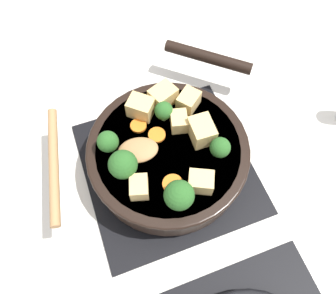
% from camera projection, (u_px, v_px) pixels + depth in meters
% --- Properties ---
extents(ground_plane, '(2.40, 2.40, 0.00)m').
position_uv_depth(ground_plane, '(168.00, 168.00, 0.63)').
color(ground_plane, white).
extents(front_burner_grate, '(0.31, 0.31, 0.03)m').
position_uv_depth(front_burner_grate, '(168.00, 165.00, 0.62)').
color(front_burner_grate, black).
rests_on(front_burner_grate, ground_plane).
extents(skillet_pan, '(0.37, 0.38, 0.06)m').
position_uv_depth(skillet_pan, '(169.00, 153.00, 0.58)').
color(skillet_pan, black).
rests_on(skillet_pan, front_burner_grate).
extents(wooden_spoon, '(0.20, 0.21, 0.02)m').
position_uv_depth(wooden_spoon, '(93.00, 157.00, 0.54)').
color(wooden_spoon, '#A87A4C').
rests_on(wooden_spoon, skillet_pan).
extents(tofu_cube_center_large, '(0.04, 0.05, 0.04)m').
position_uv_depth(tofu_cube_center_large, '(202.00, 131.00, 0.55)').
color(tofu_cube_center_large, '#DBB770').
rests_on(tofu_cube_center_large, skillet_pan).
extents(tofu_cube_near_handle, '(0.05, 0.05, 0.04)m').
position_uv_depth(tofu_cube_near_handle, '(163.00, 96.00, 0.58)').
color(tofu_cube_near_handle, '#DBB770').
rests_on(tofu_cube_near_handle, skillet_pan).
extents(tofu_cube_east_chunk, '(0.04, 0.04, 0.03)m').
position_uv_depth(tofu_cube_east_chunk, '(139.00, 187.00, 0.51)').
color(tofu_cube_east_chunk, '#DBB770').
rests_on(tofu_cube_east_chunk, skillet_pan).
extents(tofu_cube_west_chunk, '(0.04, 0.04, 0.03)m').
position_uv_depth(tofu_cube_west_chunk, '(179.00, 121.00, 0.56)').
color(tofu_cube_west_chunk, '#DBB770').
rests_on(tofu_cube_west_chunk, skillet_pan).
extents(tofu_cube_back_piece, '(0.05, 0.05, 0.03)m').
position_uv_depth(tofu_cube_back_piece, '(189.00, 101.00, 0.58)').
color(tofu_cube_back_piece, '#DBB770').
rests_on(tofu_cube_back_piece, skillet_pan).
extents(tofu_cube_front_piece, '(0.06, 0.05, 0.03)m').
position_uv_depth(tofu_cube_front_piece, '(141.00, 107.00, 0.57)').
color(tofu_cube_front_piece, '#DBB770').
rests_on(tofu_cube_front_piece, skillet_pan).
extents(tofu_cube_mid_small, '(0.05, 0.04, 0.03)m').
position_uv_depth(tofu_cube_mid_small, '(201.00, 182.00, 0.51)').
color(tofu_cube_mid_small, '#DBB770').
rests_on(tofu_cube_mid_small, skillet_pan).
extents(broccoli_floret_near_spoon, '(0.05, 0.05, 0.05)m').
position_uv_depth(broccoli_floret_near_spoon, '(123.00, 165.00, 0.51)').
color(broccoli_floret_near_spoon, '#709956').
rests_on(broccoli_floret_near_spoon, skillet_pan).
extents(broccoli_floret_center_top, '(0.03, 0.03, 0.04)m').
position_uv_depth(broccoli_floret_center_top, '(164.00, 111.00, 0.56)').
color(broccoli_floret_center_top, '#709956').
rests_on(broccoli_floret_center_top, skillet_pan).
extents(broccoli_floret_east_rim, '(0.04, 0.04, 0.04)m').
position_uv_depth(broccoli_floret_east_rim, '(108.00, 142.00, 0.53)').
color(broccoli_floret_east_rim, '#709956').
rests_on(broccoli_floret_east_rim, skillet_pan).
extents(broccoli_floret_west_rim, '(0.03, 0.03, 0.04)m').
position_uv_depth(broccoli_floret_west_rim, '(220.00, 148.00, 0.53)').
color(broccoli_floret_west_rim, '#709956').
rests_on(broccoli_floret_west_rim, skillet_pan).
extents(broccoli_floret_north_edge, '(0.05, 0.05, 0.05)m').
position_uv_depth(broccoli_floret_north_edge, '(179.00, 195.00, 0.49)').
color(broccoli_floret_north_edge, '#709956').
rests_on(broccoli_floret_north_edge, skillet_pan).
extents(carrot_slice_orange_thin, '(0.03, 0.03, 0.01)m').
position_uv_depth(carrot_slice_orange_thin, '(157.00, 135.00, 0.57)').
color(carrot_slice_orange_thin, orange).
rests_on(carrot_slice_orange_thin, skillet_pan).
extents(carrot_slice_near_center, '(0.03, 0.03, 0.01)m').
position_uv_depth(carrot_slice_near_center, '(138.00, 126.00, 0.57)').
color(carrot_slice_near_center, orange).
rests_on(carrot_slice_near_center, skillet_pan).
extents(carrot_slice_edge_slice, '(0.03, 0.03, 0.01)m').
position_uv_depth(carrot_slice_edge_slice, '(173.00, 184.00, 0.52)').
color(carrot_slice_edge_slice, orange).
rests_on(carrot_slice_edge_slice, skillet_pan).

